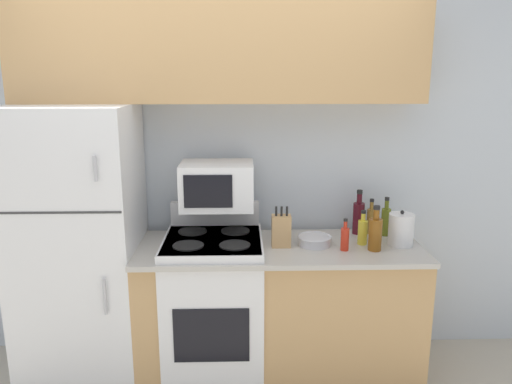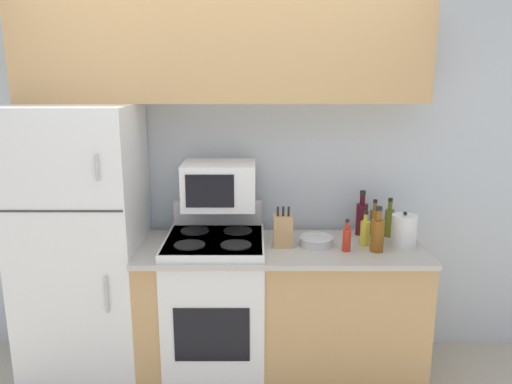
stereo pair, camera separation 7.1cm
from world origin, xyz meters
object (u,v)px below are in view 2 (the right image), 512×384
at_px(bottle_whiskey, 376,234).
at_px(bottle_vinegar, 372,221).
at_px(bottle_cooking_spray, 363,232).
at_px(knife_block, 281,231).
at_px(bottle_hot_sauce, 345,239).
at_px(stove, 214,305).
at_px(bottle_wine_red, 360,217).
at_px(bottle_olive_oil, 387,221).
at_px(microwave, 218,185).
at_px(refrigerator, 82,245).
at_px(bowl, 315,240).
at_px(kettle, 402,231).

bearing_deg(bottle_whiskey, bottle_vinegar, 80.16).
xyz_separation_m(bottle_cooking_spray, bottle_vinegar, (0.11, 0.21, 0.01)).
relative_size(knife_block, bottle_hot_sauce, 1.29).
distance_m(stove, bottle_wine_red, 1.12).
bearing_deg(stove, bottle_whiskey, -5.77).
relative_size(bottle_whiskey, bottle_vinegar, 1.17).
bearing_deg(bottle_wine_red, bottle_olive_oil, -13.47).
relative_size(microwave, bottle_cooking_spray, 2.07).
xyz_separation_m(stove, bottle_olive_oil, (1.13, 0.18, 0.51)).
xyz_separation_m(refrigerator, bottle_cooking_spray, (1.77, -0.02, 0.10)).
height_order(refrigerator, bottle_whiskey, refrigerator).
xyz_separation_m(stove, bottle_vinegar, (1.04, 0.22, 0.50)).
distance_m(knife_block, bottle_vinegar, 0.66).
distance_m(knife_block, bottle_wine_red, 0.59).
distance_m(microwave, bowl, 0.71).
bearing_deg(microwave, bottle_cooking_spray, -7.51).
height_order(knife_block, bottle_whiskey, bottle_whiskey).
bearing_deg(kettle, bottle_cooking_spray, 174.20).
bearing_deg(bottle_vinegar, microwave, -174.87).
height_order(bottle_hot_sauce, bottle_whiskey, bottle_whiskey).
relative_size(bottle_wine_red, kettle, 1.33).
bearing_deg(bottle_olive_oil, bottle_wine_red, 166.53).
relative_size(bottle_cooking_spray, kettle, 0.97).
distance_m(knife_block, bottle_cooking_spray, 0.51).
height_order(bottle_hot_sauce, bottle_cooking_spray, bottle_cooking_spray).
bearing_deg(bowl, bottle_olive_oil, 19.96).
xyz_separation_m(bottle_hot_sauce, bottle_vinegar, (0.24, 0.32, 0.02)).
height_order(bowl, bottle_wine_red, bottle_wine_red).
bearing_deg(refrigerator, bowl, -1.11).
bearing_deg(refrigerator, microwave, 6.58).
height_order(bottle_hot_sauce, kettle, kettle).
bearing_deg(bottle_wine_red, bottle_vinegar, -2.02).
xyz_separation_m(stove, bottle_wine_red, (0.96, 0.23, 0.52)).
bearing_deg(knife_block, refrigerator, 177.87).
distance_m(refrigerator, microwave, 0.94).
xyz_separation_m(bottle_whiskey, bottle_olive_oil, (0.15, 0.28, -0.01)).
bearing_deg(bottle_vinegar, bottle_hot_sauce, -126.79).
xyz_separation_m(bottle_cooking_spray, bottle_wine_red, (0.02, 0.21, 0.03)).
xyz_separation_m(bowl, bottle_wine_red, (0.32, 0.22, 0.09)).
distance_m(bowl, bottle_olive_oil, 0.53).
distance_m(bottle_cooking_spray, bottle_vinegar, 0.24).
xyz_separation_m(refrigerator, bottle_olive_oil, (1.97, 0.15, 0.11)).
xyz_separation_m(bottle_olive_oil, kettle, (0.04, -0.20, -0.00)).
xyz_separation_m(microwave, knife_block, (0.40, -0.15, -0.26)).
distance_m(bottle_hot_sauce, bottle_whiskey, 0.19).
distance_m(bottle_cooking_spray, bottle_whiskey, 0.12).
bearing_deg(bottle_whiskey, kettle, 25.20).
relative_size(bottle_hot_sauce, bottle_cooking_spray, 0.91).
height_order(bowl, bottle_whiskey, bottle_whiskey).
xyz_separation_m(bowl, bottle_whiskey, (0.35, -0.10, 0.08)).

